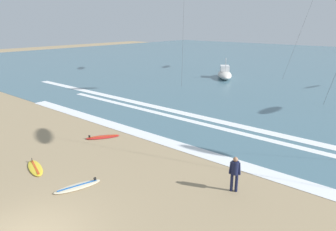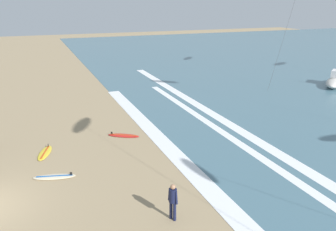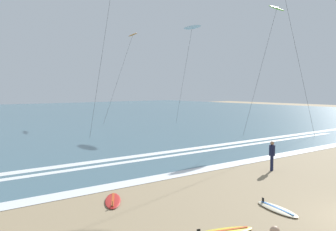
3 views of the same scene
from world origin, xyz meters
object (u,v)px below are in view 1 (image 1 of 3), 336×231
surfer_left_near (235,171)px  surfboard_near_water (78,186)px  offshore_boat (225,74)px  surfboard_right_spare (103,137)px  surfboard_foreground_flat (35,168)px

surfer_left_near → surfboard_near_water: size_ratio=0.73×
offshore_boat → surfboard_near_water: bearing=-71.6°
surfboard_right_spare → surfboard_near_water: size_ratio=0.96×
surfboard_foreground_flat → offshore_boat: bearing=102.3°
surfer_left_near → surfboard_right_spare: bearing=177.3°
surfboard_right_spare → offshore_boat: bearing=102.6°
surfboard_foreground_flat → surfboard_right_spare: bearing=100.7°
surfboard_right_spare → surfboard_near_water: same height
surfboard_near_water → offshore_boat: 30.23m
offshore_boat → surfer_left_near: bearing=-58.6°
surfboard_right_spare → surfboard_foreground_flat: bearing=-79.3°
surfboard_right_spare → surfboard_foreground_flat: size_ratio=0.96×
surfboard_right_spare → surfboard_foreground_flat: 5.05m
surfboard_foreground_flat → surfer_left_near: bearing=27.6°
surfboard_near_water → offshore_boat: (-9.52, 28.68, 0.51)m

